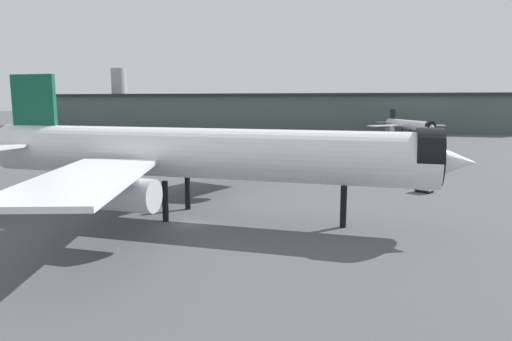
% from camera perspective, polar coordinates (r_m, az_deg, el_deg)
% --- Properties ---
extents(ground, '(900.00, 900.00, 0.00)m').
position_cam_1_polar(ground, '(54.71, -8.18, -6.51)').
color(ground, '#4C4F54').
extents(airliner_near_gate, '(62.83, 57.17, 17.58)m').
position_cam_1_polar(airliner_near_gate, '(56.66, -7.66, 2.01)').
color(airliner_near_gate, white).
rests_on(airliner_near_gate, ground).
extents(airliner_far_taxiway, '(30.35, 33.98, 10.23)m').
position_cam_1_polar(airliner_far_taxiway, '(190.34, 18.25, 5.37)').
color(airliner_far_taxiway, white).
rests_on(airliner_far_taxiway, ground).
extents(terminal_building, '(248.12, 46.38, 30.63)m').
position_cam_1_polar(terminal_building, '(231.81, -1.36, 7.37)').
color(terminal_building, '#475651').
rests_on(terminal_building, ground).
extents(baggage_cart_trailing, '(2.87, 2.76, 1.82)m').
position_cam_1_polar(baggage_cart_trailing, '(76.46, 20.02, -1.83)').
color(baggage_cart_trailing, black).
rests_on(baggage_cart_trailing, ground).
extents(traffic_cone_near_nose, '(0.63, 0.63, 0.78)m').
position_cam_1_polar(traffic_cone_near_nose, '(91.42, -4.00, -0.02)').
color(traffic_cone_near_nose, '#F2600C').
rests_on(traffic_cone_near_nose, ground).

